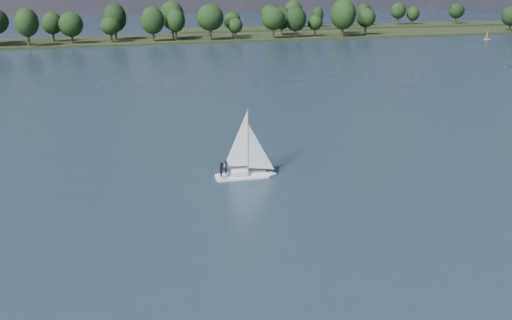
% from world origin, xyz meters
% --- Properties ---
extents(ground, '(700.00, 700.00, 0.00)m').
position_xyz_m(ground, '(0.00, 100.00, 0.00)').
color(ground, '#233342').
rests_on(ground, ground).
extents(far_shore, '(660.00, 40.00, 1.50)m').
position_xyz_m(far_shore, '(0.00, 212.00, 0.00)').
color(far_shore, black).
rests_on(far_shore, ground).
extents(far_shore_back, '(220.00, 30.00, 1.40)m').
position_xyz_m(far_shore_back, '(160.00, 260.00, 0.00)').
color(far_shore_back, black).
rests_on(far_shore_back, ground).
extents(sailboat, '(6.45, 2.39, 8.30)m').
position_xyz_m(sailboat, '(11.64, 33.46, 2.32)').
color(sailboat, white).
rests_on(sailboat, ground).
extents(dinghy_orange, '(2.78, 1.34, 4.29)m').
position_xyz_m(dinghy_orange, '(163.29, 170.77, 1.01)').
color(dinghy_orange, white).
rests_on(dinghy_orange, ground).
extents(treeline, '(562.77, 74.09, 18.05)m').
position_xyz_m(treeline, '(-7.45, 208.32, 8.07)').
color(treeline, black).
rests_on(treeline, ground).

